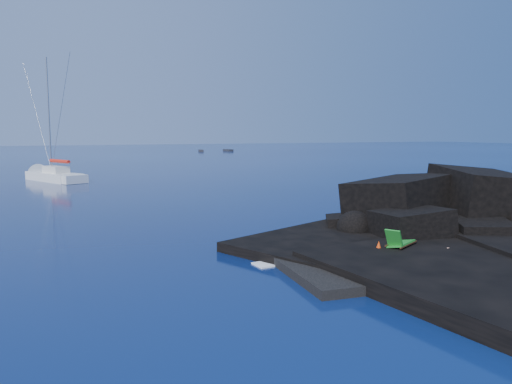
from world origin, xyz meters
TOP-DOWN VIEW (x-y plane):
  - ground at (0.00, 0.00)m, footprint 400.00×400.00m
  - headland at (13.00, 3.00)m, footprint 24.00×24.00m
  - beach at (4.50, 0.50)m, footprint 9.08×6.86m
  - surf_foam at (5.00, 5.00)m, footprint 10.00×8.00m
  - sailboat at (-6.37, 44.29)m, footprint 7.83×13.00m
  - deck_chair at (5.76, 1.06)m, footprint 1.95×1.53m
  - towel at (6.83, -0.06)m, footprint 2.08×1.09m
  - sunbather at (6.83, -0.06)m, footprint 1.90×0.59m
  - marker_cone at (4.68, 1.18)m, footprint 0.41×0.41m
  - distant_boat_a at (33.87, 116.69)m, footprint 2.19×4.18m
  - distant_boat_b at (41.77, 116.44)m, footprint 1.70×4.33m

SIDE VIEW (x-z plane):
  - ground at x=0.00m, z-range 0.00..0.00m
  - headland at x=13.00m, z-range -1.80..1.80m
  - beach at x=4.50m, z-range -0.35..0.35m
  - surf_foam at x=5.00m, z-range -0.03..0.03m
  - sailboat at x=-6.37m, z-range -6.83..6.83m
  - distant_boat_a at x=33.87m, z-range -0.27..0.27m
  - distant_boat_b at x=41.77m, z-range -0.28..0.28m
  - towel at x=6.83m, z-range 0.35..0.40m
  - sunbather at x=6.83m, z-range 0.40..0.65m
  - marker_cone at x=4.68m, z-range 0.35..0.92m
  - deck_chair at x=5.76m, z-range 0.35..1.58m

